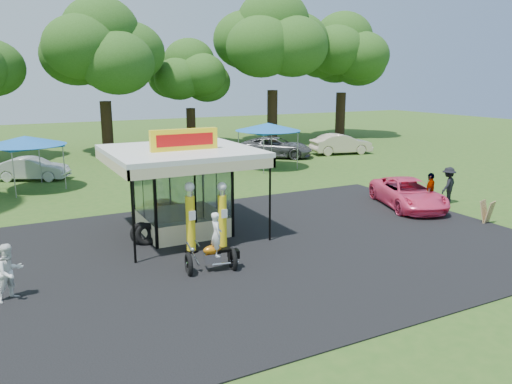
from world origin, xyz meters
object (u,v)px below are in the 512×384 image
(gas_station_kiosk, at_px, (181,189))
(bg_car_c, at_px, (212,158))
(gas_pump_left, at_px, (190,219))
(spectator_east_b, at_px, (430,192))
(bg_car_e, at_px, (341,144))
(bg_car_d, at_px, (276,147))
(motorcycle, at_px, (215,248))
(tent_east, at_px, (268,127))
(a_frame_sign, at_px, (487,212))
(kiosk_car, at_px, (166,208))
(gas_pump_right, at_px, (222,217))
(spectator_east_a, at_px, (448,185))
(bg_car_a, at_px, (32,169))
(spectator_west, at_px, (10,272))
(pink_sedan, at_px, (408,193))
(tent_west, at_px, (25,141))

(gas_station_kiosk, bearing_deg, bg_car_c, 62.57)
(gas_pump_left, xyz_separation_m, spectator_east_b, (11.88, 0.36, -0.34))
(bg_car_e, bearing_deg, bg_car_d, 91.26)
(motorcycle, height_order, tent_east, tent_east)
(a_frame_sign, relative_size, kiosk_car, 0.34)
(gas_pump_right, distance_m, a_frame_sign, 11.48)
(gas_pump_left, height_order, kiosk_car, gas_pump_left)
(spectator_east_a, distance_m, bg_car_a, 23.59)
(spectator_west, xyz_separation_m, spectator_east_b, (17.64, 1.66, 0.07))
(spectator_east_a, bearing_deg, kiosk_car, -36.78)
(pink_sedan, height_order, bg_car_a, bg_car_a)
(gas_station_kiosk, xyz_separation_m, spectator_east_a, (13.12, -1.49, -0.88))
(pink_sedan, bearing_deg, spectator_east_a, 11.94)
(a_frame_sign, relative_size, spectator_east_b, 0.54)
(spectator_west, distance_m, bg_car_e, 30.41)
(gas_station_kiosk, relative_size, bg_car_d, 0.96)
(motorcycle, bearing_deg, spectator_east_b, 20.40)
(pink_sedan, height_order, spectator_east_b, spectator_east_b)
(gas_pump_right, height_order, bg_car_e, gas_pump_right)
(kiosk_car, relative_size, tent_west, 0.66)
(bg_car_a, height_order, tent_east, tent_east)
(spectator_east_b, distance_m, tent_west, 21.11)
(gas_pump_left, bearing_deg, gas_station_kiosk, 77.59)
(gas_pump_left, distance_m, pink_sedan, 11.42)
(gas_station_kiosk, height_order, a_frame_sign, gas_station_kiosk)
(bg_car_a, distance_m, bg_car_d, 17.41)
(gas_pump_right, distance_m, bg_car_e, 24.30)
(gas_pump_right, height_order, a_frame_sign, gas_pump_right)
(bg_car_c, bearing_deg, spectator_west, 158.86)
(bg_car_d, bearing_deg, bg_car_c, 148.71)
(bg_car_a, relative_size, bg_car_e, 0.85)
(kiosk_car, distance_m, pink_sedan, 11.34)
(spectator_east_a, relative_size, bg_car_c, 0.43)
(motorcycle, bearing_deg, spectator_west, -177.65)
(a_frame_sign, height_order, bg_car_e, bg_car_e)
(gas_station_kiosk, distance_m, motorcycle, 4.51)
(bg_car_d, bearing_deg, bg_car_a, 131.71)
(a_frame_sign, distance_m, tent_west, 23.32)
(kiosk_car, bearing_deg, tent_east, -48.22)
(kiosk_car, height_order, bg_car_e, bg_car_e)
(pink_sedan, relative_size, tent_east, 1.12)
(bg_car_d, distance_m, tent_east, 5.21)
(gas_pump_left, relative_size, bg_car_c, 0.61)
(gas_pump_left, relative_size, tent_west, 0.60)
(spectator_west, xyz_separation_m, bg_car_e, (24.68, 17.76, -0.00))
(kiosk_car, relative_size, bg_car_e, 0.57)
(spectator_east_a, xyz_separation_m, spectator_east_b, (-1.77, -0.53, -0.02))
(gas_pump_left, bearing_deg, kiosk_car, 83.50)
(bg_car_d, height_order, bg_car_e, bg_car_e)
(motorcycle, distance_m, pink_sedan, 11.73)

